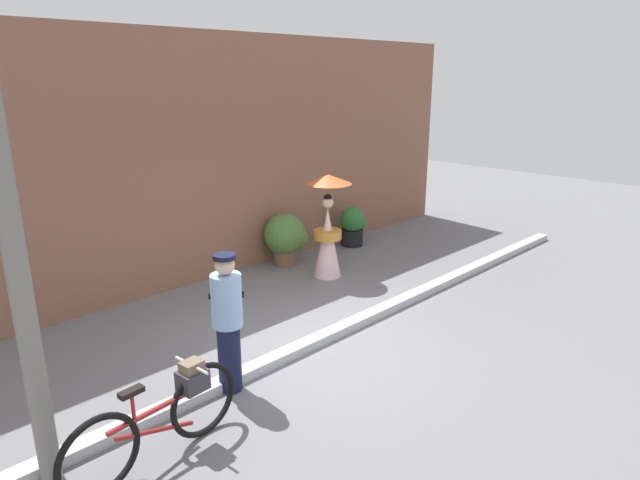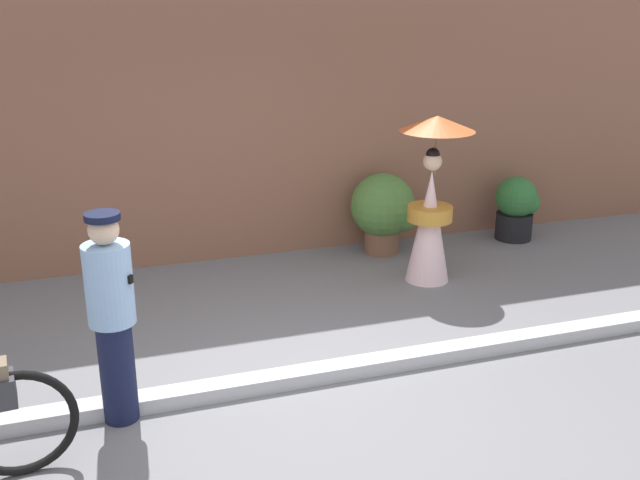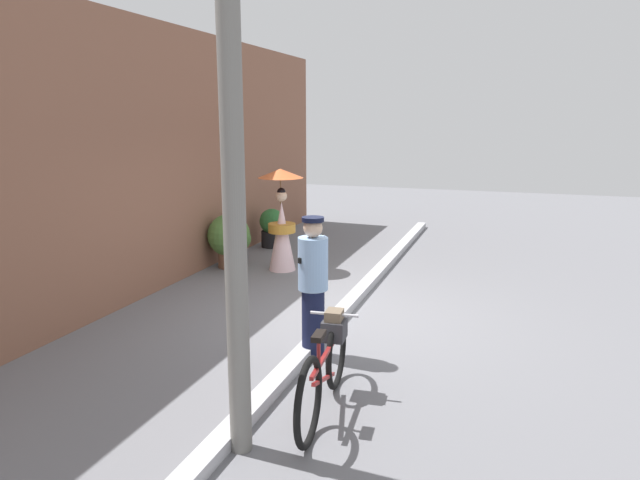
% 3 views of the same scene
% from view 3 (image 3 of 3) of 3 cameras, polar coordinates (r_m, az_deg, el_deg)
% --- Properties ---
extents(ground_plane, '(30.00, 30.00, 0.00)m').
position_cam_3_polar(ground_plane, '(8.06, 2.15, -7.52)').
color(ground_plane, slate).
extents(building_wall, '(14.00, 0.40, 4.15)m').
position_cam_3_polar(building_wall, '(9.13, -18.15, 7.53)').
color(building_wall, brown).
rests_on(building_wall, ground_plane).
extents(sidewalk_curb, '(14.00, 0.20, 0.12)m').
position_cam_3_polar(sidewalk_curb, '(8.05, 2.15, -7.11)').
color(sidewalk_curb, '#B2B2B7').
rests_on(sidewalk_curb, ground_plane).
extents(bicycle_near_officer, '(1.86, 0.48, 0.86)m').
position_cam_3_polar(bicycle_near_officer, '(5.47, 0.58, -12.23)').
color(bicycle_near_officer, black).
rests_on(bicycle_near_officer, ground_plane).
extents(person_officer, '(0.34, 0.34, 1.63)m').
position_cam_3_polar(person_officer, '(6.50, -0.69, -4.35)').
color(person_officer, '#141938').
rests_on(person_officer, ground_plane).
extents(person_with_parasol, '(0.80, 0.80, 1.82)m').
position_cam_3_polar(person_with_parasol, '(10.26, -3.83, 2.02)').
color(person_with_parasol, silver).
rests_on(person_with_parasol, ground_plane).
extents(potted_plant_by_door, '(0.54, 0.53, 0.82)m').
position_cam_3_polar(potted_plant_by_door, '(12.23, -4.72, 1.32)').
color(potted_plant_by_door, black).
rests_on(potted_plant_by_door, ground_plane).
extents(potted_plant_small, '(0.80, 0.78, 0.99)m').
position_cam_3_polar(potted_plant_small, '(10.64, -8.88, 0.22)').
color(potted_plant_small, brown).
rests_on(potted_plant_small, ground_plane).
extents(utility_pole, '(0.18, 0.18, 4.80)m').
position_cam_3_polar(utility_pole, '(4.37, -8.67, 7.99)').
color(utility_pole, slate).
rests_on(utility_pole, ground_plane).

